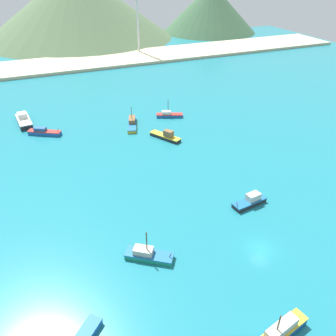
% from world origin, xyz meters
% --- Properties ---
extents(ground, '(260.00, 280.00, 0.50)m').
position_xyz_m(ground, '(0.00, 30.00, -0.25)').
color(ground, teal).
extents(fishing_boat_3, '(7.16, 3.15, 2.21)m').
position_xyz_m(fishing_boat_3, '(5.14, 10.58, 0.78)').
color(fishing_boat_3, '#232328').
rests_on(fishing_boat_3, ground).
extents(fishing_boat_5, '(6.18, 8.62, 2.51)m').
position_xyz_m(fishing_boat_5, '(1.00, 42.07, 0.79)').
color(fishing_boat_5, '#232328').
rests_on(fishing_boat_5, ground).
extents(fishing_boat_6, '(5.29, 9.83, 5.45)m').
position_xyz_m(fishing_boat_6, '(-4.58, 53.05, 0.76)').
color(fishing_boat_6, gold).
rests_on(fishing_boat_6, ground).
extents(fishing_boat_8, '(8.51, 6.19, 2.10)m').
position_xyz_m(fishing_boat_8, '(-27.63, 56.81, 0.72)').
color(fishing_boat_8, '#1E5BA8').
rests_on(fishing_boat_8, ground).
extents(fishing_boat_11, '(7.53, 6.27, 5.29)m').
position_xyz_m(fishing_boat_11, '(-17.31, 5.33, 0.70)').
color(fishing_boat_11, '#198466').
rests_on(fishing_boat_11, ground).
extents(fishing_boat_12, '(7.79, 4.79, 5.05)m').
position_xyz_m(fishing_boat_12, '(7.20, 54.78, 0.65)').
color(fishing_boat_12, '#1E5BA8').
rests_on(fishing_boat_12, ground).
extents(fishing_boat_14, '(4.17, 9.86, 3.04)m').
position_xyz_m(fishing_boat_14, '(-32.04, 66.13, 0.99)').
color(fishing_boat_14, '#232328').
rests_on(fishing_boat_14, ground).
extents(beach_strip, '(247.00, 25.56, 1.20)m').
position_xyz_m(beach_strip, '(0.00, 122.51, 0.60)').
color(beach_strip, '#C6B793').
rests_on(beach_strip, ground).
extents(hill_central, '(104.14, 104.14, 35.70)m').
position_xyz_m(hill_central, '(5.07, 179.14, 17.85)').
color(hill_central, '#56704C').
rests_on(hill_central, ground).
extents(hill_east, '(56.06, 56.06, 26.92)m').
position_xyz_m(hill_east, '(81.75, 166.88, 13.46)').
color(hill_east, '#3D6042').
rests_on(hill_east, ground).
extents(radio_tower, '(3.53, 2.82, 35.30)m').
position_xyz_m(radio_tower, '(23.47, 129.70, 18.00)').
color(radio_tower, silver).
rests_on(radio_tower, ground).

